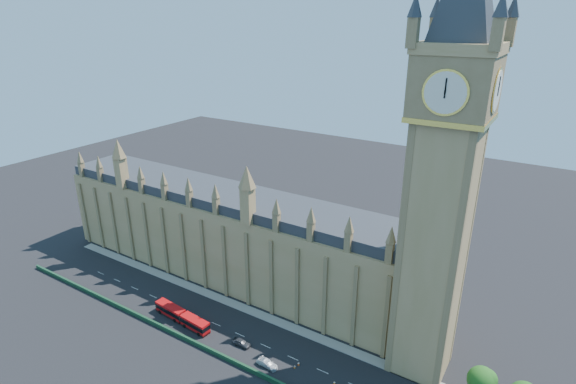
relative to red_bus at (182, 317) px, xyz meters
The scene contains 13 objects.
ground 20.76m from the red_bus, 11.20° to the left, with size 400.00×400.00×0.00m, color black.
palace_westminster 29.11m from the red_bus, 100.25° to the left, with size 120.00×20.00×28.00m.
elizabeth_tower 80.74m from the red_bus, 17.17° to the left, with size 20.59×20.59×105.00m.
bridge_parapet 20.93m from the red_bus, 13.79° to the right, with size 160.00×0.60×1.20m, color #1E4C2D.
kerb_north 24.44m from the red_bus, 33.67° to the left, with size 160.00×3.00×0.16m, color gray.
tree_east_near 73.98m from the red_bus, 11.00° to the left, with size 6.00×6.00×8.50m.
red_bus is the anchor object (origin of this frame).
car_grey 19.13m from the red_bus, ahead, with size 1.95×4.85×1.65m, color #393A3F.
car_silver 28.33m from the red_bus, ahead, with size 1.63×4.67×1.54m, color #9EA0A6.
car_white 28.92m from the red_bus, ahead, with size 2.02×4.98×1.45m, color silver.
cone_a 34.35m from the red_bus, ahead, with size 0.56×0.56×0.70m.
cone_c 34.73m from the red_bus, ahead, with size 0.66×0.66×0.79m.
cone_d 44.42m from the red_bus, ahead, with size 0.61×0.61×0.78m.
Camera 1 is at (56.44, -73.04, 76.02)m, focal length 28.00 mm.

